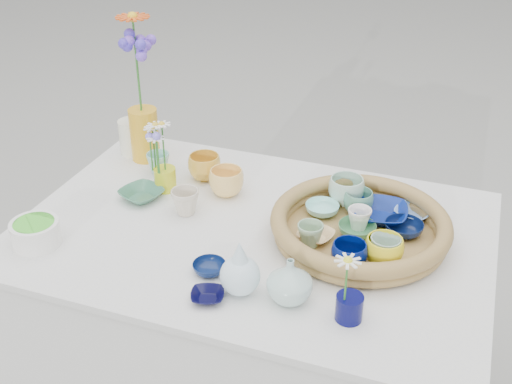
% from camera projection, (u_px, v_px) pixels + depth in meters
% --- Properties ---
extents(wicker_tray, '(0.47, 0.47, 0.08)m').
position_uv_depth(wicker_tray, '(360.00, 227.00, 1.68)').
color(wicker_tray, brown).
rests_on(wicker_tray, display_table).
extents(tray_ceramic_0, '(0.16, 0.16, 0.04)m').
position_uv_depth(tray_ceramic_0, '(380.00, 213.00, 1.74)').
color(tray_ceramic_0, navy).
rests_on(tray_ceramic_0, wicker_tray).
extents(tray_ceramic_1, '(0.11, 0.11, 0.03)m').
position_uv_depth(tray_ceramic_1, '(404.00, 228.00, 1.68)').
color(tray_ceramic_1, '#09163D').
rests_on(tray_ceramic_1, wicker_tray).
extents(tray_ceramic_2, '(0.10, 0.10, 0.08)m').
position_uv_depth(tray_ceramic_2, '(384.00, 251.00, 1.56)').
color(tray_ceramic_2, yellow).
rests_on(tray_ceramic_2, wicker_tray).
extents(tray_ceramic_3, '(0.10, 0.10, 0.03)m').
position_uv_depth(tray_ceramic_3, '(357.00, 230.00, 1.68)').
color(tray_ceramic_3, '#488A5A').
rests_on(tray_ceramic_3, wicker_tray).
extents(tray_ceramic_4, '(0.08, 0.08, 0.06)m').
position_uv_depth(tray_ceramic_4, '(310.00, 235.00, 1.63)').
color(tray_ceramic_4, '#8BB08A').
rests_on(tray_ceramic_4, wicker_tray).
extents(tray_ceramic_5, '(0.12, 0.12, 0.03)m').
position_uv_depth(tray_ceramic_5, '(322.00, 209.00, 1.77)').
color(tray_ceramic_5, '#9AE8DD').
rests_on(tray_ceramic_5, wicker_tray).
extents(tray_ceramic_6, '(0.11, 0.11, 0.08)m').
position_uv_depth(tray_ceramic_6, '(346.00, 191.00, 1.81)').
color(tray_ceramic_6, '#AED5C1').
rests_on(tray_ceramic_6, wicker_tray).
extents(tray_ceramic_7, '(0.08, 0.08, 0.06)m').
position_uv_depth(tray_ceramic_7, '(359.00, 219.00, 1.70)').
color(tray_ceramic_7, white).
rests_on(tray_ceramic_7, wicker_tray).
extents(tray_ceramic_8, '(0.12, 0.12, 0.02)m').
position_uv_depth(tray_ceramic_8, '(413.00, 213.00, 1.76)').
color(tray_ceramic_8, '#7BA8E6').
rests_on(tray_ceramic_8, wicker_tray).
extents(tray_ceramic_9, '(0.11, 0.11, 0.07)m').
position_uv_depth(tray_ceramic_9, '(349.00, 256.00, 1.55)').
color(tray_ceramic_9, '#03125E').
rests_on(tray_ceramic_9, wicker_tray).
extents(tray_ceramic_10, '(0.11, 0.11, 0.02)m').
position_uv_depth(tray_ceramic_10, '(316.00, 236.00, 1.66)').
color(tray_ceramic_10, '#E2B97C').
rests_on(tray_ceramic_10, wicker_tray).
extents(tray_ceramic_11, '(0.09, 0.09, 0.07)m').
position_uv_depth(tray_ceramic_11, '(385.00, 250.00, 1.57)').
color(tray_ceramic_11, '#95B6AB').
rests_on(tray_ceramic_11, wicker_tray).
extents(tray_ceramic_12, '(0.10, 0.10, 0.07)m').
position_uv_depth(tray_ceramic_12, '(358.00, 202.00, 1.77)').
color(tray_ceramic_12, '#549177').
rests_on(tray_ceramic_12, wicker_tray).
extents(loose_ceramic_0, '(0.12, 0.12, 0.08)m').
position_uv_depth(loose_ceramic_0, '(204.00, 167.00, 1.97)').
color(loose_ceramic_0, gold).
rests_on(loose_ceramic_0, display_table).
extents(loose_ceramic_1, '(0.11, 0.11, 0.08)m').
position_uv_depth(loose_ceramic_1, '(226.00, 182.00, 1.89)').
color(loose_ceramic_1, '#FFCB6A').
rests_on(loose_ceramic_1, display_table).
extents(loose_ceramic_2, '(0.16, 0.16, 0.03)m').
position_uv_depth(loose_ceramic_2, '(142.00, 194.00, 1.88)').
color(loose_ceramic_2, '#3C7659').
rests_on(loose_ceramic_2, display_table).
extents(loose_ceramic_3, '(0.09, 0.09, 0.07)m').
position_uv_depth(loose_ceramic_3, '(185.00, 202.00, 1.80)').
color(loose_ceramic_3, beige).
rests_on(loose_ceramic_3, display_table).
extents(loose_ceramic_4, '(0.11, 0.11, 0.03)m').
position_uv_depth(loose_ceramic_4, '(209.00, 268.00, 1.57)').
color(loose_ceramic_4, '#0A1A48').
rests_on(loose_ceramic_4, display_table).
extents(loose_ceramic_5, '(0.09, 0.09, 0.07)m').
position_uv_depth(loose_ceramic_5, '(158.00, 163.00, 2.01)').
color(loose_ceramic_5, '#87C7B7').
rests_on(loose_ceramic_5, display_table).
extents(loose_ceramic_6, '(0.10, 0.10, 0.02)m').
position_uv_depth(loose_ceramic_6, '(208.00, 296.00, 1.48)').
color(loose_ceramic_6, black).
rests_on(loose_ceramic_6, display_table).
extents(fluted_bowl, '(0.15, 0.15, 0.07)m').
position_uv_depth(fluted_bowl, '(36.00, 233.00, 1.67)').
color(fluted_bowl, white).
rests_on(fluted_bowl, display_table).
extents(bud_vase_paleblue, '(0.11, 0.11, 0.15)m').
position_uv_depth(bud_vase_paleblue, '(240.00, 267.00, 1.47)').
color(bud_vase_paleblue, '#CDE9F4').
rests_on(bud_vase_paleblue, display_table).
extents(bud_vase_seafoam, '(0.14, 0.14, 0.11)m').
position_uv_depth(bud_vase_seafoam, '(290.00, 280.00, 1.46)').
color(bud_vase_seafoam, '#AFD2C8').
rests_on(bud_vase_seafoam, display_table).
extents(bud_vase_cobalt, '(0.08, 0.08, 0.06)m').
position_uv_depth(bud_vase_cobalt, '(349.00, 308.00, 1.42)').
color(bud_vase_cobalt, '#070842').
rests_on(bud_vase_cobalt, display_table).
extents(single_daisy, '(0.08, 0.08, 0.12)m').
position_uv_depth(single_daisy, '(346.00, 281.00, 1.37)').
color(single_daisy, white).
rests_on(single_daisy, bud_vase_cobalt).
extents(tall_vase_yellow, '(0.11, 0.11, 0.17)m').
position_uv_depth(tall_vase_yellow, '(144.00, 134.00, 2.06)').
color(tall_vase_yellow, gold).
rests_on(tall_vase_yellow, display_table).
extents(gerbera, '(0.16, 0.16, 0.31)m').
position_uv_depth(gerbera, '(137.00, 64.00, 1.96)').
color(gerbera, '#E45216').
rests_on(gerbera, tall_vase_yellow).
extents(hydrangea, '(0.09, 0.09, 0.30)m').
position_uv_depth(hydrangea, '(138.00, 78.00, 1.96)').
color(hydrangea, '#4A38C8').
rests_on(hydrangea, tall_vase_yellow).
extents(white_pitcher, '(0.12, 0.09, 0.12)m').
position_uv_depth(white_pitcher, '(132.00, 137.00, 2.11)').
color(white_pitcher, silver).
rests_on(white_pitcher, display_table).
extents(daisy_cup, '(0.09, 0.09, 0.07)m').
position_uv_depth(daisy_cup, '(165.00, 179.00, 1.91)').
color(daisy_cup, '#C9D01D').
rests_on(daisy_cup, display_table).
extents(daisy_posy, '(0.11, 0.11, 0.16)m').
position_uv_depth(daisy_posy, '(156.00, 145.00, 1.85)').
color(daisy_posy, white).
rests_on(daisy_posy, daisy_cup).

